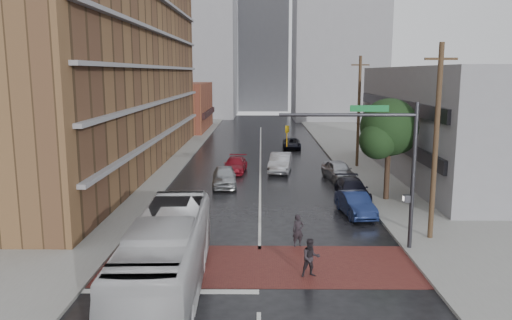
{
  "coord_description": "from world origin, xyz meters",
  "views": [
    {
      "loc": [
        0.07,
        -20.75,
        8.55
      ],
      "look_at": [
        -0.23,
        7.94,
        3.5
      ],
      "focal_mm": 35.0,
      "sensor_mm": 36.0,
      "label": 1
    }
  ],
  "objects_px": {
    "car_parked_mid": "(352,189)",
    "car_parked_far": "(338,170)",
    "car_travel_b": "(280,163)",
    "car_parked_near": "(355,204)",
    "transit_bus": "(166,256)",
    "car_travel_a": "(224,177)",
    "pedestrian_b": "(311,258)",
    "pedestrian_a": "(298,231)",
    "car_travel_c": "(235,165)",
    "suv_travel": "(292,143)"
  },
  "relations": [
    {
      "from": "pedestrian_b",
      "to": "car_travel_b",
      "type": "relative_size",
      "value": 0.33
    },
    {
      "from": "car_parked_mid",
      "to": "car_travel_a",
      "type": "bearing_deg",
      "value": 156.53
    },
    {
      "from": "car_travel_a",
      "to": "car_travel_c",
      "type": "bearing_deg",
      "value": 80.04
    },
    {
      "from": "transit_bus",
      "to": "car_parked_near",
      "type": "height_order",
      "value": "transit_bus"
    },
    {
      "from": "pedestrian_a",
      "to": "car_parked_near",
      "type": "relative_size",
      "value": 0.38
    },
    {
      "from": "pedestrian_b",
      "to": "car_parked_far",
      "type": "distance_m",
      "value": 19.87
    },
    {
      "from": "car_parked_mid",
      "to": "pedestrian_a",
      "type": "bearing_deg",
      "value": -115.8
    },
    {
      "from": "car_travel_a",
      "to": "car_parked_far",
      "type": "relative_size",
      "value": 0.99
    },
    {
      "from": "pedestrian_b",
      "to": "car_travel_c",
      "type": "distance_m",
      "value": 22.81
    },
    {
      "from": "car_travel_b",
      "to": "car_parked_near",
      "type": "bearing_deg",
      "value": -65.91
    },
    {
      "from": "pedestrian_b",
      "to": "car_parked_far",
      "type": "bearing_deg",
      "value": 66.77
    },
    {
      "from": "suv_travel",
      "to": "transit_bus",
      "type": "bearing_deg",
      "value": -99.88
    },
    {
      "from": "transit_bus",
      "to": "car_parked_near",
      "type": "bearing_deg",
      "value": 47.69
    },
    {
      "from": "car_travel_b",
      "to": "car_parked_mid",
      "type": "xyz_separation_m",
      "value": [
        4.56,
        -9.46,
        -0.13
      ]
    },
    {
      "from": "car_parked_far",
      "to": "car_travel_a",
      "type": "bearing_deg",
      "value": -174.59
    },
    {
      "from": "car_parked_far",
      "to": "car_travel_c",
      "type": "bearing_deg",
      "value": 150.82
    },
    {
      "from": "car_parked_near",
      "to": "car_parked_mid",
      "type": "distance_m",
      "value": 3.95
    },
    {
      "from": "transit_bus",
      "to": "pedestrian_a",
      "type": "height_order",
      "value": "transit_bus"
    },
    {
      "from": "car_parked_near",
      "to": "car_travel_b",
      "type": "bearing_deg",
      "value": 99.32
    },
    {
      "from": "transit_bus",
      "to": "car_parked_mid",
      "type": "relative_size",
      "value": 2.35
    },
    {
      "from": "pedestrian_a",
      "to": "car_parked_mid",
      "type": "xyz_separation_m",
      "value": [
        4.39,
        9.46,
        -0.13
      ]
    },
    {
      "from": "pedestrian_a",
      "to": "car_parked_far",
      "type": "bearing_deg",
      "value": 57.65
    },
    {
      "from": "car_travel_c",
      "to": "car_parked_mid",
      "type": "xyz_separation_m",
      "value": [
        8.49,
        -9.19,
        0.03
      ]
    },
    {
      "from": "pedestrian_b",
      "to": "car_travel_c",
      "type": "height_order",
      "value": "pedestrian_b"
    },
    {
      "from": "transit_bus",
      "to": "car_travel_a",
      "type": "height_order",
      "value": "transit_bus"
    },
    {
      "from": "transit_bus",
      "to": "car_parked_near",
      "type": "xyz_separation_m",
      "value": [
        9.36,
        11.05,
        -0.85
      ]
    },
    {
      "from": "car_travel_c",
      "to": "transit_bus",
      "type": "bearing_deg",
      "value": -88.62
    },
    {
      "from": "car_travel_a",
      "to": "car_travel_b",
      "type": "bearing_deg",
      "value": 47.57
    },
    {
      "from": "car_travel_c",
      "to": "car_parked_far",
      "type": "distance_m",
      "value": 8.99
    },
    {
      "from": "suv_travel",
      "to": "car_parked_mid",
      "type": "xyz_separation_m",
      "value": [
        2.76,
        -22.94,
        0.1
      ]
    },
    {
      "from": "pedestrian_b",
      "to": "car_travel_a",
      "type": "distance_m",
      "value": 17.64
    },
    {
      "from": "car_travel_a",
      "to": "car_travel_b",
      "type": "xyz_separation_m",
      "value": [
        4.46,
        5.71,
        0.05
      ]
    },
    {
      "from": "pedestrian_b",
      "to": "transit_bus",
      "type": "bearing_deg",
      "value": -174.24
    },
    {
      "from": "suv_travel",
      "to": "car_parked_near",
      "type": "relative_size",
      "value": 0.99
    },
    {
      "from": "pedestrian_a",
      "to": "suv_travel",
      "type": "relative_size",
      "value": 0.38
    },
    {
      "from": "transit_bus",
      "to": "car_travel_b",
      "type": "bearing_deg",
      "value": 75.68
    },
    {
      "from": "car_parked_mid",
      "to": "car_parked_far",
      "type": "xyz_separation_m",
      "value": [
        0.0,
        6.24,
        0.09
      ]
    },
    {
      "from": "pedestrian_a",
      "to": "car_parked_near",
      "type": "xyz_separation_m",
      "value": [
        3.87,
        5.55,
        -0.11
      ]
    },
    {
      "from": "car_parked_near",
      "to": "car_parked_mid",
      "type": "xyz_separation_m",
      "value": [
        0.52,
        3.91,
        -0.02
      ]
    },
    {
      "from": "car_travel_b",
      "to": "car_parked_far",
      "type": "bearing_deg",
      "value": -27.93
    },
    {
      "from": "pedestrian_a",
      "to": "car_travel_a",
      "type": "relative_size",
      "value": 0.36
    },
    {
      "from": "car_travel_a",
      "to": "car_parked_near",
      "type": "bearing_deg",
      "value": -46.45
    },
    {
      "from": "suv_travel",
      "to": "car_parked_far",
      "type": "bearing_deg",
      "value": -79.85
    },
    {
      "from": "pedestrian_a",
      "to": "car_travel_c",
      "type": "height_order",
      "value": "pedestrian_a"
    },
    {
      "from": "pedestrian_b",
      "to": "car_parked_far",
      "type": "xyz_separation_m",
      "value": [
        4.12,
        19.44,
        -0.06
      ]
    },
    {
      "from": "pedestrian_a",
      "to": "car_parked_far",
      "type": "relative_size",
      "value": 0.36
    },
    {
      "from": "car_travel_b",
      "to": "car_travel_c",
      "type": "bearing_deg",
      "value": -168.8
    },
    {
      "from": "car_travel_b",
      "to": "car_parked_near",
      "type": "height_order",
      "value": "car_travel_b"
    },
    {
      "from": "suv_travel",
      "to": "car_parked_near",
      "type": "xyz_separation_m",
      "value": [
        2.24,
        -26.85,
        0.11
      ]
    },
    {
      "from": "pedestrian_b",
      "to": "car_parked_near",
      "type": "relative_size",
      "value": 0.39
    }
  ]
}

